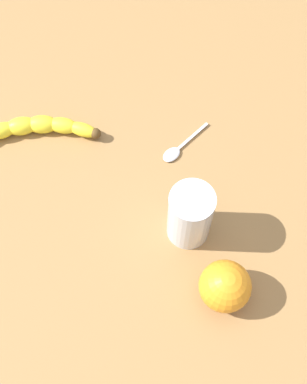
# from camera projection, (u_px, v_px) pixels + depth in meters

# --- Properties ---
(wooden_tabletop) EXTENTS (1.20, 1.20, 0.03)m
(wooden_tabletop) POSITION_uv_depth(u_px,v_px,m) (122.00, 204.00, 0.87)
(wooden_tabletop) COLOR olive
(wooden_tabletop) RESTS_ON ground
(banana) EXTENTS (0.25, 0.07, 0.03)m
(banana) POSITION_uv_depth(u_px,v_px,m) (32.00, 129.00, 0.90)
(banana) COLOR yellow
(banana) RESTS_ON wooden_tabletop
(smoothie_glass) EXTENTS (0.07, 0.07, 0.12)m
(smoothie_glass) POSITION_uv_depth(u_px,v_px,m) (190.00, 217.00, 0.78)
(smoothie_glass) COLOR silver
(smoothie_glass) RESTS_ON wooden_tabletop
(orange_fruit) EXTENTS (0.08, 0.08, 0.08)m
(orange_fruit) POSITION_uv_depth(u_px,v_px,m) (225.00, 286.00, 0.75)
(orange_fruit) COLOR orange
(orange_fruit) RESTS_ON wooden_tabletop
(teaspoon) EXTENTS (0.10, 0.08, 0.01)m
(teaspoon) POSITION_uv_depth(u_px,v_px,m) (174.00, 152.00, 0.89)
(teaspoon) COLOR silver
(teaspoon) RESTS_ON wooden_tabletop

